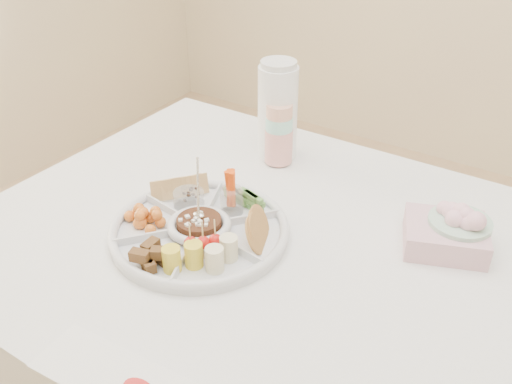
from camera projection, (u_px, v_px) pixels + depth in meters
The scene contains 14 objects.
dining_table at pixel (307, 380), 1.38m from camera, with size 1.52×1.02×0.76m, color white.
party_tray at pixel (199, 228), 1.22m from camera, with size 0.38×0.38×0.04m, color white.
bean_dip at pixel (199, 225), 1.22m from camera, with size 0.10×0.10×0.04m, color #421F13.
tortillas at pixel (259, 227), 1.19m from camera, with size 0.10×0.10×0.06m, color #955D32, non-canonical shape.
carrot_cucumber at pixel (241, 188), 1.28m from camera, with size 0.10×0.10×0.09m, color #FF4F0E, non-canonical shape.
pita_raisins at pixel (186, 189), 1.32m from camera, with size 0.10×0.10×0.05m, color tan, non-canonical shape.
cherries at pixel (142, 216), 1.24m from camera, with size 0.11×0.11×0.04m, color orange, non-canonical shape.
granola_chunks at pixel (151, 251), 1.13m from camera, with size 0.10×0.10×0.04m, color brown, non-canonical shape.
banana_tomato at pixel (214, 250), 1.10m from camera, with size 0.12×0.12×0.10m, color #E7D46B, non-canonical shape.
cup_stack at pixel (279, 128), 1.46m from camera, with size 0.07×0.07×0.20m, color #B6BCB3.
thermos at pixel (278, 109), 1.48m from camera, with size 0.10×0.10×0.27m, color white.
flower_bowl at pixel (459, 226), 1.18m from camera, with size 0.13×0.13×0.10m, color #A0DBB3.
napkin_stack at pixel (445, 236), 1.19m from camera, with size 0.17×0.14×0.06m, color #DAA6B5.
placemat at pixel (125, 383), 0.90m from camera, with size 0.32×0.11×0.01m, color white.
Camera 1 is at (0.40, -0.84, 1.50)m, focal length 40.00 mm.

